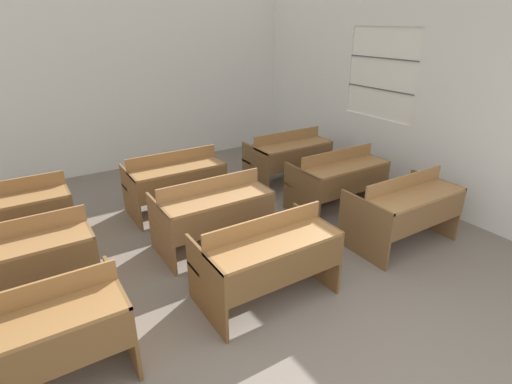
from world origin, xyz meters
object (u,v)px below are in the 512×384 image
bench_front_center (267,256)px  bench_second_right (338,178)px  bench_second_left (19,261)px  bench_third_left (10,214)px  bench_second_center (213,211)px  bench_third_center (175,180)px  bench_front_right (404,208)px  bench_third_right (289,155)px  bench_front_left (32,337)px

bench_front_center → bench_second_right: 2.20m
bench_second_left → bench_second_right: same height
bench_second_right → bench_third_left: (-3.83, 1.11, 0.00)m
bench_front_center → bench_third_left: 2.94m
bench_second_center → bench_third_center: (0.00, 1.12, 0.00)m
bench_third_left → bench_front_center: bearing=-49.0°
bench_front_right → bench_third_right: bearing=89.5°
bench_front_right → bench_third_left: size_ratio=1.00×
bench_second_center → bench_third_left: bearing=149.8°
bench_third_right → bench_front_right: bearing=-90.5°
bench_second_center → bench_third_left: (-1.93, 1.12, 0.00)m
bench_third_right → bench_second_right: bearing=-90.3°
bench_front_left → bench_third_left: size_ratio=1.00×
bench_second_right → bench_third_left: size_ratio=1.00×
bench_front_right → bench_front_center: bearing=-179.8°
bench_front_center → bench_front_left: bearing=179.6°
bench_third_left → bench_second_left: bearing=-89.0°
bench_second_center → bench_second_right: bearing=0.2°
bench_second_left → bench_third_left: bearing=91.0°
bench_second_left → bench_second_center: bearing=-0.6°
bench_third_center → bench_second_center: bearing=-90.1°
bench_front_center → bench_second_right: size_ratio=1.00×
bench_third_center → bench_third_right: same height
bench_front_left → bench_third_center: 2.92m
bench_front_center → bench_second_center: size_ratio=1.00×
bench_front_left → bench_third_left: same height
bench_third_center → bench_front_left: bearing=-130.9°
bench_front_left → bench_third_left: bearing=90.6°
bench_front_center → bench_third_left: size_ratio=1.00×
bench_front_left → bench_front_center: size_ratio=1.00×
bench_second_left → bench_third_center: bearing=30.0°
bench_front_center → bench_third_center: size_ratio=1.00×
bench_front_left → bench_third_right: bearing=30.3°
bench_second_left → bench_third_center: 2.21m
bench_front_right → bench_second_right: (0.01, 1.10, 0.00)m
bench_front_right → bench_second_center: size_ratio=1.00×
bench_front_center → bench_second_left: 2.21m
bench_front_left → bench_second_right: bearing=16.0°
bench_second_right → bench_front_center: bearing=-149.9°
bench_third_left → bench_third_center: same height
bench_second_center → bench_third_right: same height
bench_third_left → bench_third_right: 3.83m
bench_front_center → bench_second_center: bearing=90.0°
bench_second_left → bench_third_center: same height
bench_front_center → bench_third_center: (0.00, 2.22, 0.00)m
bench_front_left → bench_second_center: 2.19m
bench_front_left → bench_third_left: (-0.02, 2.20, 0.00)m
bench_second_right → bench_third_right: 1.14m
bench_second_left → bench_front_right: bearing=-16.3°
bench_second_center → bench_second_right: same height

